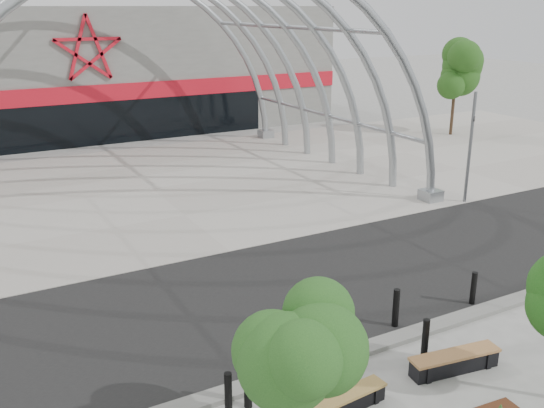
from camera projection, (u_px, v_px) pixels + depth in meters
ground at (350, 349)px, 14.90m from camera, size 140.00×140.00×0.00m
road at (280, 292)px, 17.81m from camera, size 140.00×7.00×0.02m
forecourt at (151, 189)px, 27.79m from camera, size 60.00×17.00×0.04m
kerb at (356, 351)px, 14.67m from camera, size 60.00×0.50×0.12m
arena_building at (65, 68)px, 41.50m from camera, size 34.00×15.24×8.00m
vault_canopy at (151, 189)px, 27.79m from camera, size 20.80×15.80×20.36m
signal_pole at (470, 146)px, 25.20m from camera, size 0.21×0.67×4.72m
street_tree_0 at (306, 322)px, 10.32m from camera, size 1.76×1.76×4.02m
bench_0 at (345, 403)px, 12.55m from camera, size 1.99×0.59×0.41m
bench_1 at (454, 362)px, 13.92m from camera, size 2.27×0.81×0.47m
bollard_0 at (248, 385)px, 12.58m from camera, size 0.17×0.17×1.08m
bollard_1 at (228, 394)px, 12.33m from camera, size 0.16×0.16×0.99m
bollard_2 at (425, 339)px, 14.36m from camera, size 0.16×0.16×1.02m
bollard_3 at (396, 308)px, 15.77m from camera, size 0.17×0.17×1.07m
bollard_4 at (473, 288)px, 16.97m from camera, size 0.16×0.16×0.98m
bg_tree_1 at (457, 69)px, 38.17m from camera, size 2.70×2.70×5.91m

